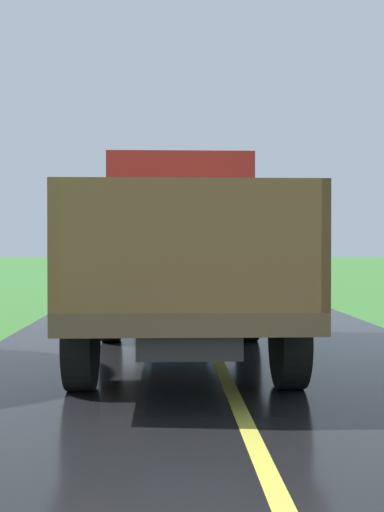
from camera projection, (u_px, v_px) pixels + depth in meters
name	position (u px, v px, depth m)	size (l,w,h in m)	color
banana_truck_near	(181.00, 251.00, 9.09)	(2.38, 5.82, 2.80)	#2D2D30
banana_truck_far	(175.00, 249.00, 22.00)	(2.38, 5.81, 2.80)	#2D2D30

